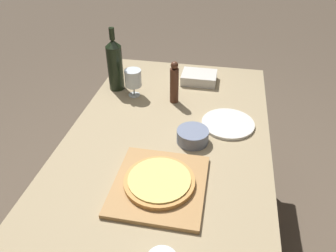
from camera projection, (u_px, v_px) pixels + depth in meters
name	position (u px, v px, depth m)	size (l,w,h in m)	color
ground_plane	(166.00, 249.00, 1.87)	(12.00, 12.00, 0.00)	brown
dining_table	(165.00, 159.00, 1.47)	(0.90, 1.63, 0.77)	#9E8966
cutting_board	(159.00, 185.00, 1.21)	(0.34, 0.36, 0.02)	#A87A47
pizza	(159.00, 181.00, 1.20)	(0.26, 0.26, 0.02)	#C68947
wine_bottle	(115.00, 64.00, 1.74)	(0.08, 0.08, 0.34)	black
pepper_mill	(174.00, 83.00, 1.65)	(0.04, 0.04, 0.22)	#4C2819
wine_glass	(133.00, 79.00, 1.70)	(0.09, 0.09, 0.15)	silver
small_bowl	(193.00, 136.00, 1.42)	(0.14, 0.14, 0.06)	slate
dinner_plate	(228.00, 124.00, 1.53)	(0.25, 0.25, 0.01)	silver
food_container	(199.00, 78.00, 1.87)	(0.19, 0.15, 0.05)	beige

